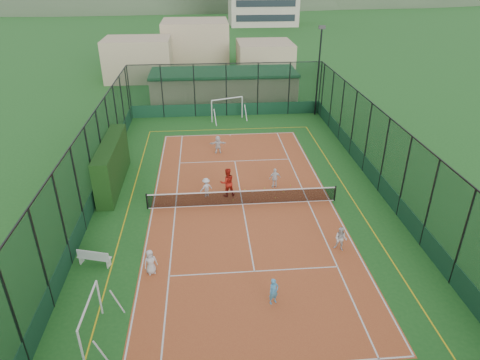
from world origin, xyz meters
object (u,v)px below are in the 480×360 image
object	(u,v)px
child_near_left	(151,262)
child_far_right	(275,178)
floodlight_ne	(318,72)
clubhouse	(224,86)
coach	(227,182)
child_far_back	(218,144)
child_near_mid	(274,291)
futsal_goal_far	(227,109)
child_near_right	(341,239)
futsal_goal_near	(91,321)
white_bench	(94,257)
child_far_left	(206,187)

from	to	relation	value
child_near_left	child_far_right	bearing A→B (deg)	24.29
floodlight_ne	clubhouse	xyz separation A→B (m)	(-8.60, 5.40, -2.55)
floodlight_ne	coach	xyz separation A→B (m)	(-9.46, -15.40, -3.16)
floodlight_ne	coach	size ratio (longest dim) A/B	4.33
floodlight_ne	child_near_left	bearing A→B (deg)	-120.87
coach	child_far_back	bearing A→B (deg)	-100.91
clubhouse	child_near_mid	world-z (taller)	clubhouse
child_far_right	child_far_back	bearing A→B (deg)	-67.42
futsal_goal_far	child_far_back	size ratio (longest dim) A/B	2.28
clubhouse	child_far_right	bearing A→B (deg)	-83.35
child_far_back	coach	bearing A→B (deg)	90.31
child_near_right	child_near_left	bearing A→B (deg)	-143.24
futsal_goal_near	futsal_goal_far	size ratio (longest dim) A/B	0.86
child_near_right	white_bench	bearing A→B (deg)	-148.75
futsal_goal_near	child_near_left	distance (m)	4.27
futsal_goal_near	child_near_right	world-z (taller)	futsal_goal_near
clubhouse	futsal_goal_near	xyz separation A→B (m)	(-6.86, -31.90, -0.69)
white_bench	child_near_mid	distance (m)	9.04
child_near_right	child_far_back	bearing A→B (deg)	144.48
futsal_goal_far	child_near_right	xyz separation A→B (m)	(4.63, -20.78, -0.35)
child_far_right	coach	distance (m)	3.31
floodlight_ne	child_far_right	xyz separation A→B (m)	(-6.28, -14.54, -3.43)
white_bench	child_near_right	xyz separation A→B (m)	(12.42, 0.15, 0.21)
floodlight_ne	child_near_mid	xyz separation A→B (m)	(-8.02, -25.17, -3.48)
white_bench	child_near_left	size ratio (longest dim) A/B	1.29
futsal_goal_near	child_far_back	world-z (taller)	futsal_goal_near
futsal_goal_far	child_near_right	world-z (taller)	futsal_goal_far
child_near_mid	coach	distance (m)	9.88
clubhouse	child_near_mid	bearing A→B (deg)	-88.92
futsal_goal_near	child_near_left	bearing A→B (deg)	-24.07
child_near_mid	child_far_back	xyz separation A→B (m)	(-1.76, 16.63, 0.06)
white_bench	child_near_mid	size ratio (longest dim) A/B	1.31
futsal_goal_near	child_far_left	size ratio (longest dim) A/B	2.13
child_far_left	child_far_right	distance (m)	4.61
clubhouse	child_far_left	bearing A→B (deg)	-96.04
futsal_goal_far	white_bench	bearing A→B (deg)	-130.38
clubhouse	child_far_back	xyz separation A→B (m)	(-1.19, -13.94, -0.87)
white_bench	coach	xyz separation A→B (m)	(6.94, 6.39, 0.49)
child_far_right	child_near_mid	bearing A→B (deg)	72.88
white_bench	floodlight_ne	bearing A→B (deg)	69.46
futsal_goal_far	coach	xyz separation A→B (m)	(-0.85, -14.54, -0.06)
child_near_right	child_far_left	world-z (taller)	child_near_right
floodlight_ne	child_near_right	distance (m)	22.27
floodlight_ne	child_far_left	distance (m)	19.13
child_near_mid	white_bench	bearing A→B (deg)	131.95
floodlight_ne	child_far_back	xyz separation A→B (m)	(-9.79, -8.54, -3.42)
clubhouse	coach	world-z (taller)	clubhouse
child_near_mid	coach	world-z (taller)	coach
futsal_goal_far	child_far_back	distance (m)	7.78
child_near_mid	floodlight_ne	bearing A→B (deg)	46.26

